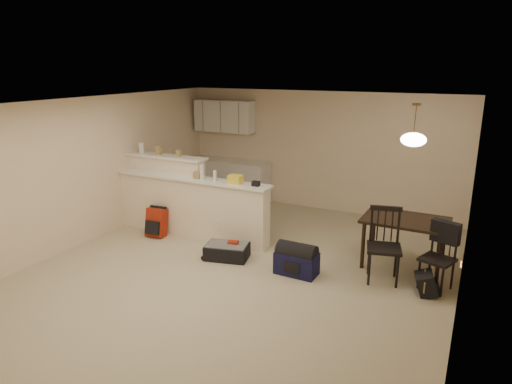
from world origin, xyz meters
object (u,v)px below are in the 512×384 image
Objects in this scene: dining_table at (405,225)px; navy_duffel at (297,263)px; black_daypack at (426,284)px; pendant_lamp at (413,139)px; red_backpack at (157,222)px; dining_chair_near at (384,246)px; suitcase at (227,251)px; dining_chair_far at (437,258)px.

navy_duffel is at bearing -143.69° from dining_table.
pendant_lamp is at bearing 17.54° from black_daypack.
dining_chair_near is at bearing -4.72° from red_backpack.
dining_chair_near is (-0.18, -0.63, -0.15)m from dining_table.
suitcase is 2.03× the size of black_daypack.
pendant_lamp is 2.48m from navy_duffel.
suitcase is (-3.11, -0.39, -0.35)m from dining_chair_far.
dining_table is 4.29m from red_backpack.
pendant_lamp is 0.66× the size of dining_chair_far.
pendant_lamp is 1.86× the size of black_daypack.
pendant_lamp is 1.59m from dining_chair_near.
black_daypack reaches higher than suitcase.
dining_chair_far is at bearing -3.75° from red_backpack.
dining_chair_near reaches higher than dining_table.
pendant_lamp is 0.92× the size of suitcase.
dining_chair_far is (0.53, -0.55, -1.52)m from pendant_lamp.
dining_table is 2.04× the size of pendant_lamp.
pendant_lamp is at bearing 37.40° from navy_duffel.
suitcase is (-2.58, -0.93, -0.57)m from dining_table.
dining_table is 1.87× the size of suitcase.
red_backpack is at bearing -171.47° from pendant_lamp.
dining_chair_near is at bearing -153.39° from dining_chair_far.
pendant_lamp is 0.58× the size of dining_chair_near.
dining_chair_far is 2.80× the size of black_daypack.
dining_chair_near is 1.15× the size of dining_chair_far.
dining_table is 1.30m from pendant_lamp.
dining_table is at bearing 60.20° from dining_chair_near.
dining_chair_near is 1.74× the size of navy_duffel.
dining_table is 2.80m from suitcase.
pendant_lamp is at bearing 57.31° from dining_table.
black_daypack is (-0.09, -0.21, -0.32)m from dining_chair_far.
red_backpack is 4.66m from black_daypack.
dining_chair_near is at bearing -105.92° from pendant_lamp.
dining_chair_near is 1.29m from navy_duffel.
black_daypack is at bearing 8.84° from navy_duffel.
red_backpack is (-4.22, -0.63, -1.73)m from pendant_lamp.
navy_duffel reaches higher than black_daypack.
pendant_lamp reaches higher than dining_table.
navy_duffel is (2.86, -0.33, -0.09)m from red_backpack.
navy_duffel is (-1.19, -0.34, -0.37)m from dining_chair_near.
red_backpack is at bearing -158.91° from dining_chair_far.
suitcase is at bearing -160.11° from pendant_lamp.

